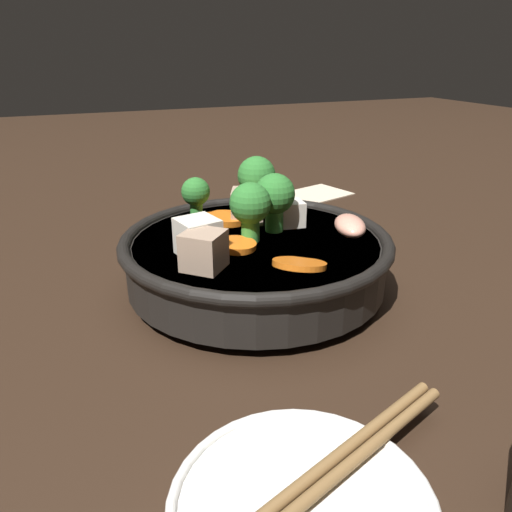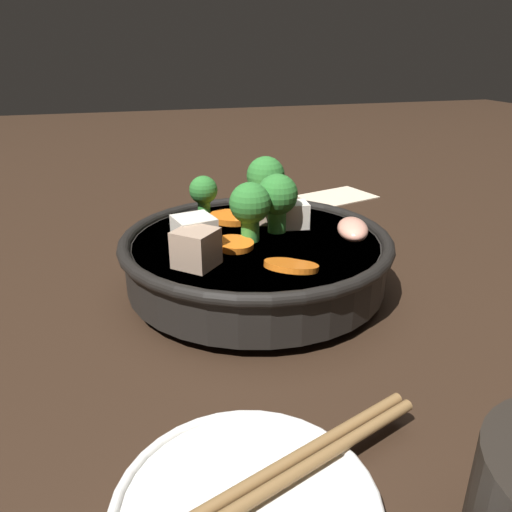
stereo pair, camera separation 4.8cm
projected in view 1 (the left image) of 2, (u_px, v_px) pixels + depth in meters
The scene contains 5 objects.
ground_plane at pixel (256, 289), 0.49m from camera, with size 3.00×3.00×0.00m, color black.
stirfry_bowl at pixel (256, 251), 0.48m from camera, with size 0.26×0.26×0.11m.
side_saucer at pixel (302, 507), 0.25m from camera, with size 0.14×0.14×0.01m.
napkin at pixel (314, 194), 0.80m from camera, with size 0.13×0.10×0.00m.
chopsticks_pair at pixel (303, 493), 0.25m from camera, with size 0.23×0.09×0.01m.
Camera 1 is at (0.17, 0.41, 0.22)m, focal length 35.00 mm.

